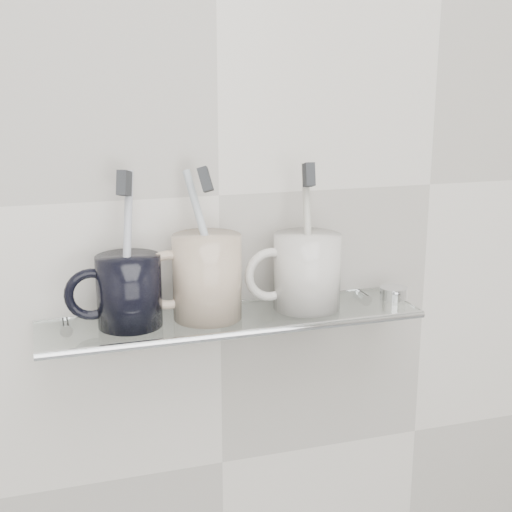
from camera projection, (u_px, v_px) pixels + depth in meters
name	position (u px, v px, depth m)	size (l,w,h in m)	color
wall_back	(219.00, 195.00, 0.95)	(2.50, 2.50, 0.00)	silver
shelf_glass	(232.00, 319.00, 0.93)	(0.50, 0.12, 0.01)	silver
shelf_rail	(244.00, 334.00, 0.88)	(0.01, 0.01, 0.50)	silver
bracket_left	(66.00, 332.00, 0.92)	(0.02, 0.02, 0.03)	silver
bracket_right	(362.00, 301.00, 1.04)	(0.02, 0.02, 0.03)	silver
mug_left	(129.00, 291.00, 0.89)	(0.08, 0.08, 0.09)	black
mug_left_handle	(91.00, 294.00, 0.88)	(0.07, 0.07, 0.01)	black
toothbrush_left	(127.00, 248.00, 0.87)	(0.01, 0.01, 0.19)	silver
bristles_left	(124.00, 183.00, 0.85)	(0.01, 0.02, 0.03)	#2A2C2F
mug_center	(207.00, 277.00, 0.92)	(0.09, 0.09, 0.11)	beige
mug_center_handle	(168.00, 280.00, 0.90)	(0.08, 0.08, 0.01)	beige
toothbrush_center	(207.00, 242.00, 0.90)	(0.01, 0.01, 0.19)	silver
bristles_center	(205.00, 179.00, 0.88)	(0.01, 0.02, 0.03)	#2A2C2F
mug_right	(307.00, 271.00, 0.96)	(0.09, 0.09, 0.10)	silver
mug_right_handle	(271.00, 274.00, 0.94)	(0.07, 0.07, 0.01)	silver
toothbrush_right	(308.00, 235.00, 0.94)	(0.01, 0.01, 0.19)	#BDB899
bristles_right	(309.00, 175.00, 0.92)	(0.01, 0.02, 0.03)	#2A2C2F
chrome_cap	(394.00, 293.00, 1.00)	(0.04, 0.04, 0.02)	silver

